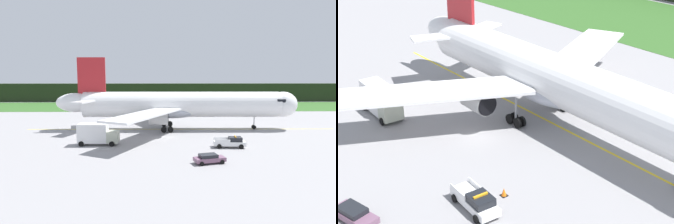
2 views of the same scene
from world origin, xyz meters
TOP-DOWN VIEW (x-y plane):
  - ground at (0.00, 0.00)m, footprint 320.00×320.00m
  - grass_verge at (0.00, 55.69)m, footprint 320.00×32.44m
  - distant_tree_line at (0.00, 77.03)m, footprint 288.00×4.65m
  - taxiway_centerline_main at (3.60, 8.34)m, footprint 68.79×0.98m
  - airliner at (3.06, 8.34)m, footprint 53.42×44.22m
  - ops_pickup_truck at (10.86, -8.34)m, footprint 5.41×2.50m
  - catering_truck at (-11.99, -6.11)m, footprint 6.98×2.81m
  - staff_car at (5.84, -17.15)m, footprint 4.59×2.81m
  - apron_cone at (10.73, -5.21)m, footprint 0.62×0.62m

SIDE VIEW (x-z plane):
  - ground at x=0.00m, z-range 0.00..0.00m
  - taxiway_centerline_main at x=3.60m, z-range 0.00..0.01m
  - grass_verge at x=0.00m, z-range 0.00..0.04m
  - apron_cone at x=10.73m, z-range -0.01..0.77m
  - staff_car at x=5.84m, z-range 0.05..1.35m
  - ops_pickup_truck at x=10.86m, z-range -0.07..1.87m
  - catering_truck at x=-11.99m, z-range 0.00..3.88m
  - distant_tree_line at x=0.00m, z-range 0.00..8.08m
  - airliner at x=3.06m, z-range -2.48..13.38m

